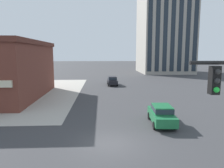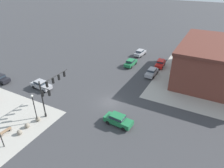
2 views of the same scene
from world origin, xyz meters
The scene contains 15 objects.
ground_plane centered at (0.00, 0.00, 0.00)m, with size 320.00×320.00×0.00m, color #38383A.
traffic_signal_main centered at (6.83, -7.07, 4.36)m, with size 6.41×2.09×6.44m.
bollard_sphere_curb_a centered at (9.79, -7.49, 0.37)m, with size 0.75×0.75×0.75m, color gray.
bollard_sphere_curb_b centered at (11.68, -7.74, 0.37)m, with size 0.75×0.75×0.75m, color gray.
bollard_sphere_curb_c centered at (13.22, -7.56, 0.37)m, with size 0.75×0.75×0.75m, color gray.
bench_near_signal centered at (14.05, -9.54, 0.33)m, with size 1.83×0.61×0.49m.
street_lamp_corner_near centered at (10.00, -7.39, 3.14)m, with size 0.36×0.36×4.95m.
car_main_northbound_near centered at (2.18, -14.44, 0.92)m, with size 2.10×4.50×1.68m.
car_main_northbound_far centered at (-16.47, -3.19, 0.92)m, with size 4.42×1.92×1.68m.
car_cross_eastbound centered at (-13.78, 3.14, 0.92)m, with size 4.45×1.99×1.68m.
car_cross_westbound centered at (-19.57, 3.43, 0.92)m, with size 4.51×2.12×1.68m.
car_parked_curb centered at (4.60, 3.91, 0.92)m, with size 2.11×4.51×1.68m.
car_main_mid centered at (4.22, -24.16, 0.92)m, with size 1.95×4.43×1.68m.
car_cross_far centered at (-24.23, -3.69, 0.92)m, with size 4.53×2.16×1.68m.
storefront_block_near_corner centered at (-18.89, 16.32, 3.92)m, with size 20.18×17.07×7.81m.
Camera 2 is at (25.99, 14.33, 20.37)m, focal length 32.06 mm.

